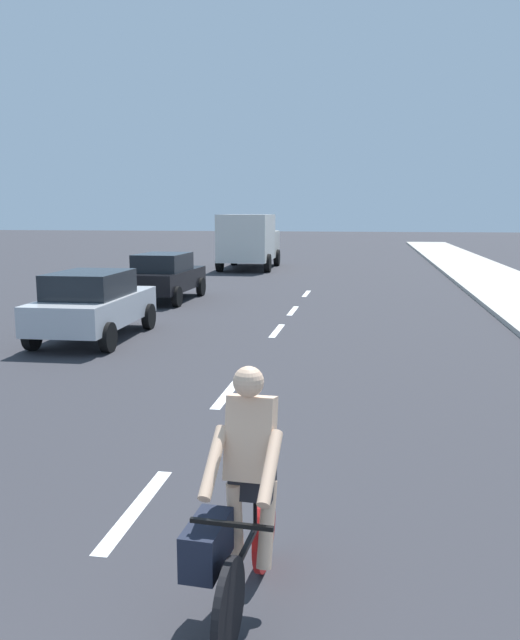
{
  "coord_description": "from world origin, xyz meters",
  "views": [
    {
      "loc": [
        2.19,
        -0.86,
        2.87
      ],
      "look_at": [
        0.42,
        9.42,
        1.1
      ],
      "focal_mm": 35.45,
      "sensor_mm": 36.0,
      "label": 1
    }
  ],
  "objects_px": {
    "cyclist": "(240,503)",
    "parked_car_silver": "(93,303)",
    "delivery_truck": "(249,240)",
    "parked_car_black": "(165,276)"
  },
  "relations": [
    {
      "from": "cyclist",
      "to": "delivery_truck",
      "type": "height_order",
      "value": "delivery_truck"
    },
    {
      "from": "cyclist",
      "to": "delivery_truck",
      "type": "distance_m",
      "value": 28.72
    },
    {
      "from": "parked_car_black",
      "to": "delivery_truck",
      "type": "xyz_separation_m",
      "value": [
        0.49,
        12.41,
        0.67
      ]
    },
    {
      "from": "parked_car_black",
      "to": "delivery_truck",
      "type": "height_order",
      "value": "delivery_truck"
    },
    {
      "from": "cyclist",
      "to": "parked_car_silver",
      "type": "distance_m",
      "value": 10.71
    },
    {
      "from": "cyclist",
      "to": "parked_car_black",
      "type": "height_order",
      "value": "cyclist"
    },
    {
      "from": "parked_car_silver",
      "to": "parked_car_black",
      "type": "bearing_deg",
      "value": 92.14
    },
    {
      "from": "cyclist",
      "to": "parked_car_silver",
      "type": "height_order",
      "value": "cyclist"
    },
    {
      "from": "parked_car_silver",
      "to": "delivery_truck",
      "type": "height_order",
      "value": "delivery_truck"
    },
    {
      "from": "parked_car_silver",
      "to": "delivery_truck",
      "type": "xyz_separation_m",
      "value": [
        0.04,
        18.93,
        0.67
      ]
    }
  ]
}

